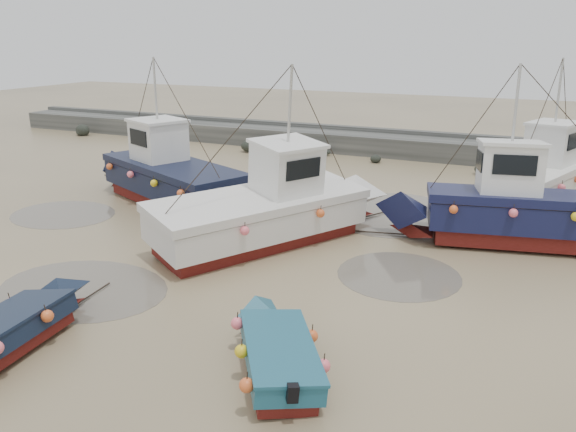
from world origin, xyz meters
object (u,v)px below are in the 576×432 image
object	(u,v)px
dinghy_1	(9,328)
cabin_boat_0	(165,173)
cabin_boat_1	(273,206)
dinghy_2	(275,346)
cabin_boat_2	(516,208)
person	(257,234)
cabin_boat_3	(548,175)

from	to	relation	value
dinghy_1	cabin_boat_0	world-z (taller)	cabin_boat_0
cabin_boat_1	dinghy_1	bearing A→B (deg)	-75.63
dinghy_2	cabin_boat_2	xyz separation A→B (m)	(4.37, 10.64, 0.77)
dinghy_1	dinghy_2	xyz separation A→B (m)	(6.11, 1.82, 0.02)
dinghy_1	person	distance (m)	9.73
cabin_boat_3	person	xyz separation A→B (m)	(-9.76, -8.45, -1.39)
cabin_boat_1	cabin_boat_2	distance (m)	8.58
cabin_boat_0	cabin_boat_1	xyz separation A→B (m)	(6.56, -2.61, -0.00)
cabin_boat_0	cabin_boat_1	bearing A→B (deg)	-87.84
dinghy_2	cabin_boat_0	xyz separation A→B (m)	(-10.12, 9.98, 0.75)
cabin_boat_2	cabin_boat_3	xyz separation A→B (m)	(0.96, 5.55, 0.06)
dinghy_2	cabin_boat_3	size ratio (longest dim) A/B	0.56
dinghy_1	cabin_boat_2	bearing A→B (deg)	44.98
dinghy_2	cabin_boat_3	distance (m)	17.07
cabin_boat_0	cabin_boat_2	bearing A→B (deg)	-63.52
dinghy_2	cabin_boat_2	bearing A→B (deg)	34.32
dinghy_2	cabin_boat_1	xyz separation A→B (m)	(-3.56, 7.37, 0.75)
cabin_boat_3	dinghy_2	bearing A→B (deg)	-87.43
dinghy_2	dinghy_1	bearing A→B (deg)	163.28
cabin_boat_2	person	distance (m)	9.36
dinghy_1	cabin_boat_2	xyz separation A→B (m)	(10.48, 12.47, 0.78)
dinghy_1	person	size ratio (longest dim) A/B	3.28
dinghy_1	person	xyz separation A→B (m)	(1.67, 9.57, -0.54)
person	dinghy_2	bearing A→B (deg)	90.88
dinghy_1	cabin_boat_1	size ratio (longest dim) A/B	0.61
cabin_boat_3	person	distance (m)	12.99
dinghy_2	cabin_boat_2	world-z (taller)	cabin_boat_2
dinghy_1	cabin_boat_3	size ratio (longest dim) A/B	0.71
cabin_boat_3	person	size ratio (longest dim) A/B	4.59
dinghy_1	cabin_boat_1	distance (m)	9.57
cabin_boat_1	person	world-z (taller)	cabin_boat_1
dinghy_1	cabin_boat_2	size ratio (longest dim) A/B	0.59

